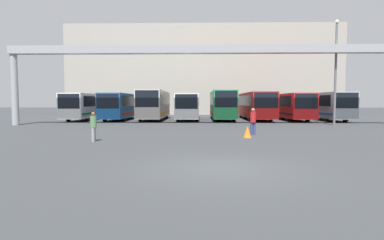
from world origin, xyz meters
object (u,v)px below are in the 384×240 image
object	(u,v)px
bus_slot_6	(289,105)
lamp_post	(336,69)
bus_slot_1	(122,105)
pedestrian_near_right	(253,121)
bus_slot_2	(154,103)
bus_slot_7	(324,105)
bus_slot_4	(222,104)
traffic_cone	(247,132)
bus_slot_0	(88,105)
bus_slot_3	(189,105)
bus_slot_5	(254,104)
pedestrian_far_center	(93,126)

from	to	relation	value
bus_slot_6	lamp_post	size ratio (longest dim) A/B	1.23
bus_slot_1	pedestrian_near_right	world-z (taller)	bus_slot_1
bus_slot_2	bus_slot_7	size ratio (longest dim) A/B	0.94
pedestrian_near_right	bus_slot_1	bearing A→B (deg)	120.96
bus_slot_4	traffic_cone	bearing A→B (deg)	-89.39
bus_slot_4	bus_slot_7	bearing A→B (deg)	1.60
pedestrian_near_right	bus_slot_4	bearing A→B (deg)	85.73
bus_slot_4	traffic_cone	xyz separation A→B (m)	(0.18, -16.96, -1.56)
bus_slot_0	traffic_cone	bearing A→B (deg)	-47.15
bus_slot_2	bus_slot_3	xyz separation A→B (m)	(3.92, 1.15, -0.21)
bus_slot_7	traffic_cone	distance (m)	20.85
bus_slot_7	pedestrian_near_right	world-z (taller)	bus_slot_7
bus_slot_1	bus_slot_3	distance (m)	7.87
bus_slot_2	bus_slot_4	distance (m)	7.83
bus_slot_0	pedestrian_near_right	xyz separation A→B (m)	(16.40, -15.74, -0.83)
bus_slot_4	traffic_cone	world-z (taller)	bus_slot_4
bus_slot_4	pedestrian_near_right	distance (m)	15.67
bus_slot_4	lamp_post	world-z (taller)	lamp_post
traffic_cone	lamp_post	size ratio (longest dim) A/B	0.07
bus_slot_0	traffic_cone	size ratio (longest dim) A/B	15.52
bus_slot_0	bus_slot_6	bearing A→B (deg)	1.44
bus_slot_3	bus_slot_6	distance (m)	11.75
bus_slot_5	bus_slot_7	world-z (taller)	bus_slot_5
bus_slot_4	pedestrian_near_right	xyz separation A→B (m)	(0.74, -15.62, -0.99)
bus_slot_3	lamp_post	world-z (taller)	lamp_post
bus_slot_4	pedestrian_far_center	distance (m)	20.66
bus_slot_0	lamp_post	distance (m)	26.45
bus_slot_1	traffic_cone	size ratio (longest dim) A/B	16.36
bus_slot_0	bus_slot_4	distance (m)	15.66
bus_slot_6	pedestrian_far_center	bearing A→B (deg)	-129.35
bus_slot_1	bus_slot_4	xyz separation A→B (m)	(11.75, -0.39, 0.15)
bus_slot_1	bus_slot_7	world-z (taller)	bus_slot_7
bus_slot_6	bus_slot_1	bearing A→B (deg)	-179.09
bus_slot_7	pedestrian_near_right	bearing A→B (deg)	-124.61
bus_slot_0	bus_slot_2	size ratio (longest dim) A/B	1.02
traffic_cone	lamp_post	bearing A→B (deg)	45.57
bus_slot_6	pedestrian_near_right	size ratio (longest dim) A/B	6.75
bus_slot_1	pedestrian_far_center	distance (m)	19.64
lamp_post	bus_slot_4	bearing A→B (deg)	141.58
bus_slot_0	bus_slot_2	distance (m)	7.83
bus_slot_1	bus_slot_5	size ratio (longest dim) A/B	0.88
bus_slot_2	pedestrian_far_center	bearing A→B (deg)	-91.27
bus_slot_5	pedestrian_near_right	world-z (taller)	bus_slot_5
bus_slot_4	lamp_post	size ratio (longest dim) A/B	1.08
bus_slot_2	bus_slot_6	distance (m)	15.68
bus_slot_2	lamp_post	bearing A→B (deg)	-23.44
bus_slot_2	lamp_post	distance (m)	19.10
bus_slot_6	lamp_post	distance (m)	8.99
bus_slot_0	bus_slot_2	xyz separation A→B (m)	(7.83, -0.12, 0.19)
bus_slot_2	bus_slot_5	distance (m)	11.80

